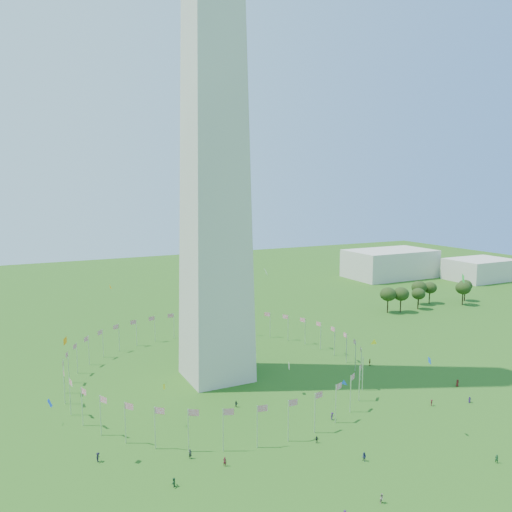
% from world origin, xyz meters
% --- Properties ---
extents(ground, '(600.00, 600.00, 0.00)m').
position_xyz_m(ground, '(0.00, 0.00, 0.00)').
color(ground, '#205012').
rests_on(ground, ground).
extents(washington_monument, '(16.80, 16.80, 169.00)m').
position_xyz_m(washington_monument, '(0.00, 50.00, 84.50)').
color(washington_monument, beige).
rests_on(washington_monument, ground).
extents(flag_ring, '(80.24, 80.24, 9.00)m').
position_xyz_m(flag_ring, '(-0.00, 50.00, 4.50)').
color(flag_ring, silver).
rests_on(flag_ring, ground).
extents(gov_building_east_a, '(50.00, 30.00, 16.00)m').
position_xyz_m(gov_building_east_a, '(150.00, 150.00, 8.00)').
color(gov_building_east_a, beige).
rests_on(gov_building_east_a, ground).
extents(gov_building_east_b, '(35.00, 25.00, 12.00)m').
position_xyz_m(gov_building_east_b, '(190.00, 120.00, 6.00)').
color(gov_building_east_b, beige).
rests_on(gov_building_east_b, ground).
extents(crowd, '(99.25, 69.70, 2.02)m').
position_xyz_m(crowd, '(10.18, 2.70, 0.88)').
color(crowd, '#193F23').
rests_on(crowd, ground).
extents(kites_aloft, '(111.32, 70.59, 32.33)m').
position_xyz_m(kites_aloft, '(7.52, 22.56, 17.09)').
color(kites_aloft, yellow).
rests_on(kites_aloft, ground).
extents(tree_line_east, '(53.71, 16.17, 10.67)m').
position_xyz_m(tree_line_east, '(113.54, 85.11, 5.10)').
color(tree_line_east, '#2A4316').
rests_on(tree_line_east, ground).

